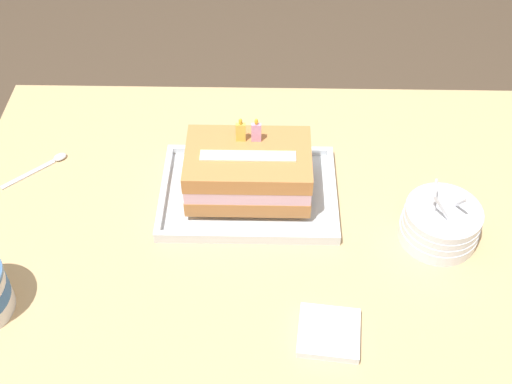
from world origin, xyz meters
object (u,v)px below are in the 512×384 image
object	(u,v)px
bowl_stack	(440,223)
serving_spoon_near_tray	(48,163)
foil_tray	(248,194)
birthday_cake	(248,170)
napkin_pile	(328,333)

from	to	relation	value
bowl_stack	serving_spoon_near_tray	bearing A→B (deg)	166.99
foil_tray	bowl_stack	bearing A→B (deg)	-15.16
foil_tray	birthday_cake	distance (m)	0.07
serving_spoon_near_tray	napkin_pile	world-z (taller)	napkin_pile
serving_spoon_near_tray	bowl_stack	bearing A→B (deg)	-13.01
foil_tray	napkin_pile	bearing A→B (deg)	-65.88
birthday_cake	serving_spoon_near_tray	world-z (taller)	birthday_cake
bowl_stack	napkin_pile	size ratio (longest dim) A/B	1.32
bowl_stack	napkin_pile	xyz separation A→B (m)	(-0.22, -0.22, -0.03)
birthday_cake	napkin_pile	distance (m)	0.36
birthday_cake	bowl_stack	size ratio (longest dim) A/B	1.63
bowl_stack	serving_spoon_near_tray	size ratio (longest dim) A/B	1.22
foil_tray	napkin_pile	xyz separation A→B (m)	(0.14, -0.32, 0.00)
napkin_pile	serving_spoon_near_tray	bearing A→B (deg)	144.73
serving_spoon_near_tray	napkin_pile	size ratio (longest dim) A/B	1.08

